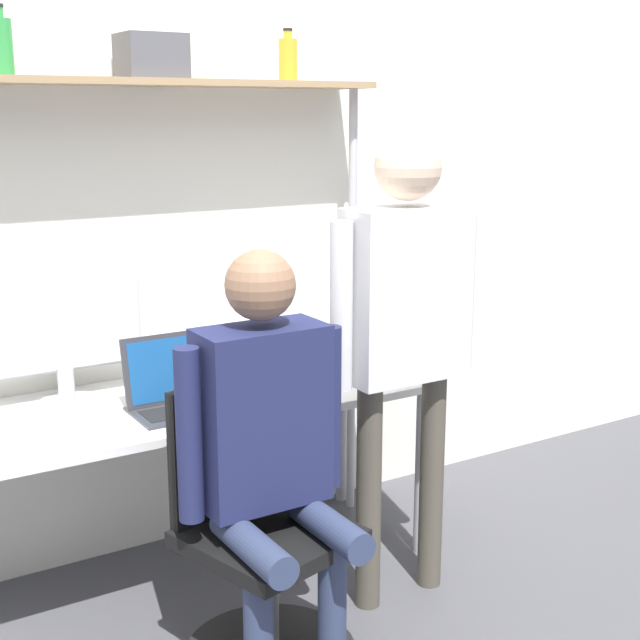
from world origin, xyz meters
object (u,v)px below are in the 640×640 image
(monitor, at_px, (63,335))
(bottle_green, at_px, (0,45))
(laptop, at_px, (176,388))
(person_seated, at_px, (268,433))
(cell_phone, at_px, (253,396))
(storage_box, at_px, (151,56))
(person_standing, at_px, (405,310))
(office_chair, at_px, (261,582))
(bottle_amber, at_px, (288,59))

(monitor, height_order, bottle_green, bottle_green)
(laptop, bearing_deg, person_seated, -84.29)
(cell_phone, height_order, storage_box, storage_box)
(cell_phone, xyz_separation_m, person_standing, (0.40, -0.39, 0.35))
(office_chair, bearing_deg, cell_phone, 64.50)
(storage_box, bearing_deg, bottle_amber, 0.00)
(monitor, xyz_separation_m, person_standing, (0.99, -0.71, 0.11))
(laptop, distance_m, person_seated, 0.59)
(laptop, xyz_separation_m, person_seated, (0.06, -0.58, 0.01))
(monitor, bearing_deg, cell_phone, -28.54)
(cell_phone, bearing_deg, storage_box, 121.82)
(laptop, relative_size, office_chair, 0.37)
(person_seated, bearing_deg, person_standing, 13.79)
(monitor, height_order, storage_box, storage_box)
(monitor, distance_m, office_chair, 1.13)
(bottle_amber, relative_size, storage_box, 0.89)
(monitor, distance_m, storage_box, 1.05)
(office_chair, relative_size, bottle_green, 4.13)
(cell_phone, bearing_deg, office_chair, -115.50)
(bottle_amber, bearing_deg, storage_box, -180.00)
(person_seated, distance_m, person_standing, 0.70)
(monitor, height_order, office_chair, monitor)
(bottle_amber, xyz_separation_m, storage_box, (-0.56, -0.00, -0.01))
(office_chair, distance_m, bottle_green, 1.94)
(bottle_green, bearing_deg, cell_phone, -24.71)
(bottle_green, relative_size, bottle_amber, 1.14)
(laptop, height_order, bottle_green, bottle_green)
(laptop, xyz_separation_m, bottle_green, (-0.45, 0.29, 1.17))
(cell_phone, relative_size, person_seated, 0.11)
(cell_phone, height_order, office_chair, office_chair)
(person_seated, distance_m, storage_box, 1.44)
(storage_box, bearing_deg, person_seated, -91.11)
(monitor, distance_m, laptop, 0.45)
(storage_box, bearing_deg, office_chair, -91.90)
(person_seated, bearing_deg, storage_box, 88.89)
(laptop, height_order, person_standing, person_standing)
(person_seated, bearing_deg, bottle_green, 119.88)
(cell_phone, height_order, bottle_green, bottle_green)
(person_standing, bearing_deg, cell_phone, 135.81)
(laptop, relative_size, bottle_green, 1.53)
(monitor, height_order, person_standing, person_standing)
(cell_phone, height_order, bottle_amber, bottle_amber)
(person_standing, bearing_deg, bottle_amber, 93.67)
(cell_phone, relative_size, bottle_amber, 0.76)
(laptop, distance_m, bottle_amber, 1.35)
(person_seated, xyz_separation_m, bottle_green, (-0.50, 0.88, 1.16))
(monitor, height_order, bottle_amber, bottle_amber)
(office_chair, height_order, person_seated, person_seated)
(bottle_green, bearing_deg, person_standing, -32.67)
(monitor, bearing_deg, bottle_green, 174.67)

